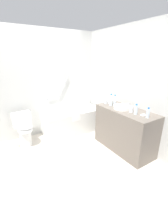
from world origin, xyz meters
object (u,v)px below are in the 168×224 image
Objects in this scene: sink_faucet at (129,105)px; water_bottle_3 at (111,100)px; drinking_glass_0 at (131,110)px; toilet at (24,129)px; bathtub at (72,120)px; drinking_glass_1 at (106,102)px; toilet_paper_roll at (16,145)px; water_bottle_2 at (115,100)px; sink_basin at (122,107)px; water_bottle_1 at (148,113)px; drinking_glass_2 at (109,102)px; soap_dish at (143,115)px; water_bottle_0 at (136,110)px.

sink_faucet is 0.60× the size of water_bottle_3.
sink_faucet is 0.31m from drinking_glass_0.
toilet is at bearing 139.89° from drinking_glass_0.
sink_faucet is (0.70, -1.19, 0.59)m from bathtub.
drinking_glass_0 is 0.68m from drinking_glass_1.
toilet_paper_roll is at bearing 151.32° from sink_faucet.
water_bottle_2 is 0.48m from drinking_glass_0.
sink_faucet is (0.20, 0.00, 0.00)m from sink_basin.
sink_basin is (0.50, -1.19, 0.59)m from bathtub.
sink_faucet reaches higher than toilet_paper_roll.
water_bottle_1 is (-0.19, -0.58, 0.05)m from sink_faucet.
water_bottle_2 is at bearing -19.65° from water_bottle_3.
toilet_paper_roll is at bearing 158.86° from drinking_glass_2.
drinking_glass_2 is at bearing 89.50° from water_bottle_1.
sink_faucet is 0.65× the size of water_bottle_2.
bathtub is 1.62m from drinking_glass_0.
water_bottle_1 is 1.82× the size of drinking_glass_0.
water_bottle_1 reaches higher than soap_dish.
sink_basin is at bearing -180.00° from sink_faucet.
drinking_glass_2 is (-0.01, 0.16, -0.06)m from water_bottle_2.
toilet reaches higher than toilet_paper_roll.
sink_basin reaches higher than soap_dish.
drinking_glass_1 is at bearing 93.99° from drinking_glass_0.
toilet is 4.76× the size of sink_faucet.
sink_basin is at bearing -67.25° from bathtub.
sink_basin is at bearing -82.94° from drinking_glass_1.
toilet_paper_roll is at bearing 159.02° from drinking_glass_1.
drinking_glass_0 is (1.67, -1.41, 0.54)m from toilet.
sink_faucet is 0.44m from drinking_glass_2.
drinking_glass_2 is (0.51, -0.78, 0.60)m from bathtub.
water_bottle_2 is 0.22m from drinking_glass_1.
bathtub is 7.92× the size of water_bottle_1.
water_bottle_2 is at bearing 83.93° from sink_basin.
sink_faucet reaches higher than sink_basin.
water_bottle_1 is at bearing 41.34° from toilet.
toilet is 2.03m from water_bottle_2.
water_bottle_2 is 0.92× the size of water_bottle_3.
drinking_glass_2 is 0.88m from soap_dish.
sink_faucet is 2.53m from toilet_paper_roll.
water_bottle_1 is at bearing -90.50° from drinking_glass_2.
drinking_glass_0 is at bearing 47.30° from toilet.
water_bottle_2 is at bearing 88.83° from water_bottle_1.
drinking_glass_2 is at bearing -21.14° from toilet_paper_roll.
water_bottle_0 reaches higher than drinking_glass_1.
bathtub is at bearing 123.44° from drinking_glass_2.
water_bottle_1 is at bearing -42.15° from toilet_paper_roll.
water_bottle_0 is at bearing -122.43° from sink_faucet.
water_bottle_3 is at bearing -64.27° from bathtub.
sink_faucet is 0.83× the size of water_bottle_1.
drinking_glass_2 is at bearing 87.76° from drinking_glass_0.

